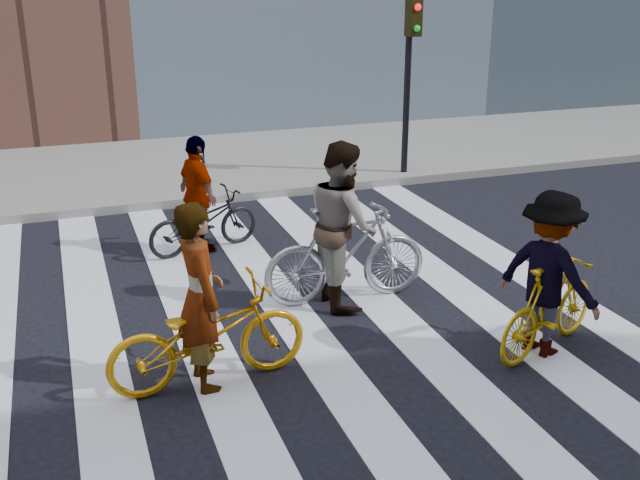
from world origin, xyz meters
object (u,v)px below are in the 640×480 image
traffic_signal (410,58)px  rider_left (200,296)px  rider_right (549,274)px  bike_yellow_left (208,335)px  rider_mid (342,224)px  bike_yellow_right (549,307)px  bike_silver_mid (346,254)px  rider_rear (198,195)px  bike_dark_rear (203,222)px

traffic_signal → rider_left: 8.07m
rider_right → bike_yellow_left: bearing=58.6°
traffic_signal → rider_left: bearing=-129.9°
rider_mid → bike_yellow_right: bearing=-137.7°
traffic_signal → bike_silver_mid: bearing=-123.1°
rider_left → rider_rear: (0.68, 3.63, -0.09)m
rider_mid → rider_right: size_ratio=1.13×
bike_silver_mid → rider_left: size_ratio=1.09×
traffic_signal → bike_silver_mid: 5.92m
bike_yellow_left → bike_silver_mid: bike_silver_mid is taller
bike_yellow_right → rider_right: bearing=67.5°
bike_yellow_right → rider_left: 3.59m
rider_left → traffic_signal: bearing=-44.3°
rider_rear → bike_silver_mid: bearing=-165.0°
bike_silver_mid → rider_rear: 2.64m
bike_dark_rear → rider_mid: 2.64m
bike_dark_rear → rider_right: 5.01m
traffic_signal → bike_yellow_left: bearing=-129.6°
rider_mid → rider_rear: 2.61m
bike_yellow_left → bike_dark_rear: bearing=-14.9°
bike_dark_rear → rider_right: bearing=-161.7°
traffic_signal → bike_silver_mid: size_ratio=1.65×
bike_yellow_left → bike_dark_rear: (0.68, 3.63, -0.07)m
bike_dark_rear → rider_mid: (1.22, -2.28, 0.55)m
rider_right → rider_rear: bearing=11.4°
bike_dark_rear → rider_mid: rider_mid is taller
rider_mid → bike_yellow_left: bearing=128.0°
bike_yellow_left → rider_mid: 2.38m
rider_left → rider_rear: size_ratio=1.11×
traffic_signal → bike_silver_mid: (-3.10, -4.75, -1.67)m
bike_yellow_right → bike_dark_rear: size_ratio=1.00×
traffic_signal → bike_dark_rear: size_ratio=1.99×
bike_yellow_right → rider_rear: (-2.85, 4.16, 0.33)m
rider_left → rider_mid: bearing=-59.6°
bike_yellow_right → rider_rear: size_ratio=1.00×
bike_silver_mid → rider_right: (1.47, -1.89, 0.27)m
bike_silver_mid → rider_rear: rider_rear is taller
traffic_signal → rider_rear: (-4.43, -2.48, -1.44)m
rider_right → bike_dark_rear: bearing=10.9°
rider_rear → bike_yellow_left: bearing=155.0°
traffic_signal → bike_yellow_left: size_ratio=1.71×
rider_right → rider_rear: size_ratio=1.05×
bike_yellow_right → rider_rear: rider_rear is taller
rider_right → bike_silver_mid: bearing=15.5°
rider_right → rider_rear: 5.02m
traffic_signal → bike_yellow_left: (-5.05, -6.11, -1.77)m
bike_yellow_left → bike_silver_mid: size_ratio=0.97×
bike_yellow_left → bike_silver_mid: 2.38m
rider_mid → rider_right: (1.52, -1.89, -0.11)m
traffic_signal → rider_mid: (-3.15, -4.75, -1.29)m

